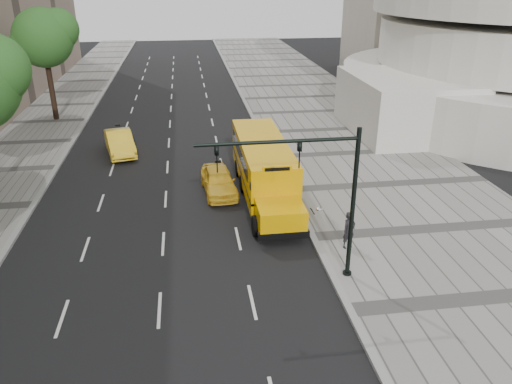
{
  "coord_description": "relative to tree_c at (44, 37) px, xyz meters",
  "views": [
    {
      "loc": [
        0.44,
        -25.58,
        11.58
      ],
      "look_at": [
        3.5,
        -4.0,
        1.9
      ],
      "focal_mm": 35.0,
      "sensor_mm": 36.0,
      "label": 1
    }
  ],
  "objects": [
    {
      "name": "sidewalk_museum",
      "position": [
        22.41,
        -17.38,
        -6.71
      ],
      "size": [
        12.0,
        140.0,
        0.15
      ],
      "primitive_type": "cube",
      "color": "gray",
      "rests_on": "ground"
    },
    {
      "name": "taxi_far",
      "position": [
        6.17,
        -9.31,
        -6.0
      ],
      "size": [
        2.7,
        5.03,
        1.57
      ],
      "primitive_type": "imported",
      "rotation": [
        0.0,
        0.0,
        0.23
      ],
      "color": "yellow",
      "rests_on": "ground"
    },
    {
      "name": "traffic_signal",
      "position": [
        15.6,
        -26.25,
        -2.7
      ],
      "size": [
        6.18,
        0.36,
        6.4
      ],
      "color": "black",
      "rests_on": "ground"
    },
    {
      "name": "pedestrian",
      "position": [
        17.71,
        -24.14,
        -5.77
      ],
      "size": [
        0.74,
        0.61,
        1.73
      ],
      "primitive_type": "imported",
      "rotation": [
        0.0,
        0.0,
        0.37
      ],
      "color": "black",
      "rests_on": "sidewalk_museum"
    },
    {
      "name": "tree_c",
      "position": [
        0.0,
        0.0,
        0.0
      ],
      "size": [
        5.24,
        4.66,
        9.09
      ],
      "color": "black",
      "rests_on": "ground"
    },
    {
      "name": "school_bus",
      "position": [
        14.91,
        -17.29,
        -5.02
      ],
      "size": [
        2.96,
        11.56,
        3.19
      ],
      "color": "#E9A300",
      "rests_on": "ground"
    },
    {
      "name": "ground",
      "position": [
        10.41,
        -17.38,
        -6.79
      ],
      "size": [
        140.0,
        140.0,
        0.0
      ],
      "primitive_type": "plane",
      "color": "black",
      "rests_on": "ground"
    },
    {
      "name": "taxi_near",
      "position": [
        12.41,
        -16.94,
        -6.05
      ],
      "size": [
        2.07,
        4.44,
        1.47
      ],
      "primitive_type": "imported",
      "rotation": [
        0.0,
        0.0,
        0.08
      ],
      "color": "yellow",
      "rests_on": "ground"
    },
    {
      "name": "curb_far",
      "position": [
        2.41,
        -17.38,
        -6.71
      ],
      "size": [
        0.3,
        140.0,
        0.15
      ],
      "primitive_type": "cube",
      "color": "gray",
      "rests_on": "ground"
    },
    {
      "name": "curb_museum",
      "position": [
        16.41,
        -17.38,
        -6.71
      ],
      "size": [
        0.3,
        140.0,
        0.15
      ],
      "primitive_type": "cube",
      "color": "gray",
      "rests_on": "ground"
    }
  ]
}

